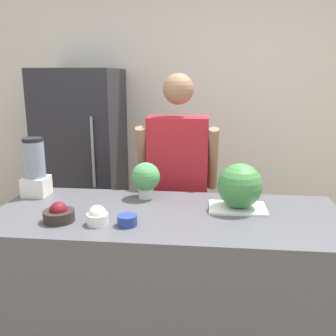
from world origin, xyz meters
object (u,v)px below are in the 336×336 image
object	(u,v)px
refrigerator	(84,162)
bowl_small_blue	(127,220)
bowl_cream	(97,216)
potted_plant	(146,178)
blender	(35,169)
person	(178,187)
watermelon	(240,186)
bowl_cherries	(59,214)

from	to	relation	value
refrigerator	bowl_small_blue	size ratio (longest dim) A/B	16.37
bowl_cream	potted_plant	xyz separation A→B (m)	(0.18, 0.46, 0.08)
refrigerator	blender	xyz separation A→B (m)	(0.06, -1.10, 0.21)
person	watermelon	bearing A→B (deg)	-53.80
watermelon	bowl_cherries	xyz separation A→B (m)	(-0.96, -0.28, -0.10)
watermelon	potted_plant	xyz separation A→B (m)	(-0.57, 0.15, -0.01)
person	bowl_cream	xyz separation A→B (m)	(-0.35, -0.84, 0.08)
bowl_cream	potted_plant	size ratio (longest dim) A/B	0.49
bowl_cream	bowl_small_blue	bearing A→B (deg)	1.30
bowl_cream	watermelon	bearing A→B (deg)	22.14
bowl_cream	bowl_small_blue	world-z (taller)	bowl_cream
watermelon	potted_plant	distance (m)	0.59
bowl_cream	potted_plant	distance (m)	0.50
bowl_small_blue	blender	distance (m)	0.82
bowl_small_blue	blender	xyz separation A→B (m)	(-0.68, 0.43, 0.15)
bowl_cherries	potted_plant	xyz separation A→B (m)	(0.39, 0.43, 0.09)
person	potted_plant	bearing A→B (deg)	-113.70
watermelon	bowl_cream	xyz separation A→B (m)	(-0.74, -0.30, -0.10)
bowl_cream	potted_plant	world-z (taller)	potted_plant
bowl_cream	bowl_cherries	bearing A→B (deg)	174.28
bowl_cherries	bowl_small_blue	bearing A→B (deg)	-2.79
refrigerator	person	distance (m)	1.16
refrigerator	potted_plant	world-z (taller)	refrigerator
refrigerator	person	size ratio (longest dim) A/B	1.02
blender	potted_plant	distance (m)	0.71
watermelon	person	bearing A→B (deg)	126.20
person	bowl_small_blue	world-z (taller)	person
bowl_cream	refrigerator	bearing A→B (deg)	110.96
bowl_cherries	bowl_cream	xyz separation A→B (m)	(0.22, -0.02, 0.00)
watermelon	bowl_small_blue	bearing A→B (deg)	-153.07
bowl_small_blue	blender	world-z (taller)	blender
watermelon	bowl_small_blue	size ratio (longest dim) A/B	2.48
bowl_cream	bowl_small_blue	size ratio (longest dim) A/B	1.07
bowl_small_blue	person	bearing A→B (deg)	77.03
watermelon	bowl_small_blue	distance (m)	0.67
watermelon	bowl_cream	distance (m)	0.81
bowl_cherries	bowl_cream	world-z (taller)	bowl_cherries
refrigerator	bowl_cream	bearing A→B (deg)	-69.04
refrigerator	watermelon	bearing A→B (deg)	-42.77
refrigerator	bowl_cream	size ratio (longest dim) A/B	15.25
bowl_cream	person	bearing A→B (deg)	67.56
person	blender	distance (m)	0.99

